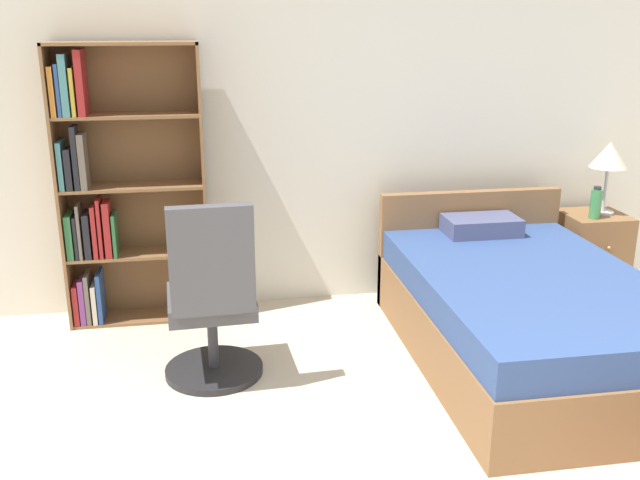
# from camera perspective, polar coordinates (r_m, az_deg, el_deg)

# --- Properties ---
(wall_back) EXTENTS (9.00, 0.06, 2.60)m
(wall_back) POSITION_cam_1_polar(r_m,az_deg,el_deg) (5.09, 5.19, 9.64)
(wall_back) COLOR silver
(wall_back) RESTS_ON ground_plane
(bookshelf) EXTENTS (0.93, 0.28, 1.84)m
(bookshelf) POSITION_cam_1_polar(r_m,az_deg,el_deg) (4.83, -16.18, 3.88)
(bookshelf) COLOR brown
(bookshelf) RESTS_ON ground_plane
(bed) EXTENTS (1.31, 2.08, 0.82)m
(bed) POSITION_cam_1_polar(r_m,az_deg,el_deg) (4.46, 15.98, -5.63)
(bed) COLOR brown
(bed) RESTS_ON ground_plane
(office_chair) EXTENTS (0.57, 0.61, 1.08)m
(office_chair) POSITION_cam_1_polar(r_m,az_deg,el_deg) (3.99, -8.63, -5.15)
(office_chair) COLOR #232326
(office_chair) RESTS_ON ground_plane
(nightstand) EXTENTS (0.43, 0.45, 0.62)m
(nightstand) POSITION_cam_1_polar(r_m,az_deg,el_deg) (5.61, 20.81, -1.09)
(nightstand) COLOR brown
(nightstand) RESTS_ON ground_plane
(table_lamp) EXTENTS (0.26, 0.26, 0.52)m
(table_lamp) POSITION_cam_1_polar(r_m,az_deg,el_deg) (5.47, 22.13, 6.14)
(table_lamp) COLOR #B2B2B7
(table_lamp) RESTS_ON nightstand
(water_bottle) EXTENTS (0.08, 0.08, 0.23)m
(water_bottle) POSITION_cam_1_polar(r_m,az_deg,el_deg) (5.38, 21.19, 2.75)
(water_bottle) COLOR #3F8C4C
(water_bottle) RESTS_ON nightstand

